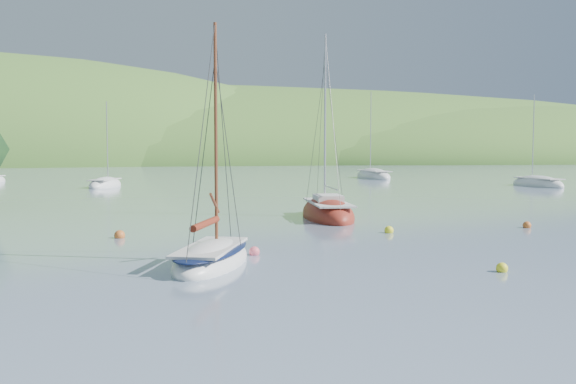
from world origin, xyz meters
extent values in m
plane|color=gray|center=(0.00, 0.00, 0.00)|extent=(700.00, 700.00, 0.00)
ellipsoid|color=#3C6B28|center=(0.00, 170.00, 0.00)|extent=(440.00, 110.00, 44.00)
ellipsoid|color=#3C6B28|center=(90.00, 160.00, 0.00)|extent=(240.00, 100.00, 34.00)
ellipsoid|color=white|center=(-4.70, 0.96, 0.10)|extent=(4.17, 6.39, 1.47)
cube|color=beige|center=(-4.74, 0.85, 0.63)|extent=(3.18, 4.95, 0.10)
cylinder|color=brown|center=(-4.44, 1.64, 4.59)|extent=(0.12, 0.12, 7.99)
ellipsoid|color=#0B1538|center=(-4.70, 0.96, 0.53)|extent=(4.11, 6.32, 0.25)
cylinder|color=maroon|center=(-4.95, 0.29, 1.54)|extent=(1.24, 2.78, 0.24)
ellipsoid|color=maroon|center=(3.28, 14.47, 0.16)|extent=(3.41, 8.14, 2.19)
cube|color=beige|center=(3.27, 14.31, 0.93)|extent=(2.56, 6.34, 0.10)
cylinder|color=#B4B4B9|center=(3.36, 15.41, 5.85)|extent=(0.12, 0.12, 9.92)
cube|color=beige|center=(3.27, 14.31, 1.17)|extent=(1.68, 2.34, 0.42)
cylinder|color=#B4B4B9|center=(3.20, 13.52, 1.84)|extent=(0.42, 3.80, 0.09)
ellipsoid|color=white|center=(-11.59, 47.34, 0.13)|extent=(4.20, 7.18, 1.85)
cube|color=beige|center=(-11.63, 47.21, 0.79)|extent=(3.20, 5.58, 0.10)
cylinder|color=#B4B4B9|center=(-11.36, 48.12, 4.82)|extent=(0.12, 0.12, 8.14)
ellipsoid|color=white|center=(21.80, 58.93, 0.17)|extent=(3.54, 8.91, 2.38)
cube|color=beige|center=(21.81, 58.75, 1.00)|extent=(2.65, 6.94, 0.10)
cylinder|color=#B4B4B9|center=(21.74, 59.98, 6.22)|extent=(0.12, 0.12, 10.51)
ellipsoid|color=white|center=(33.08, 39.12, 0.14)|extent=(3.36, 7.63, 2.02)
cube|color=beige|center=(33.09, 38.98, 0.86)|extent=(2.53, 5.94, 0.10)
cylinder|color=#B4B4B9|center=(32.98, 40.01, 5.25)|extent=(0.12, 0.12, 8.88)
sphere|color=yellow|center=(4.68, -2.37, 0.12)|extent=(0.39, 0.39, 0.39)
sphere|color=#EB5B6B|center=(-2.90, 2.66, 0.12)|extent=(0.42, 0.42, 0.42)
sphere|color=#C76123|center=(12.15, 7.99, 0.12)|extent=(0.43, 0.43, 0.43)
sphere|color=#C76123|center=(-8.22, 8.47, 0.12)|extent=(0.49, 0.49, 0.49)
sphere|color=yellow|center=(4.47, 7.59, 0.12)|extent=(0.44, 0.44, 0.44)
camera|label=1|loc=(-6.66, -21.58, 4.17)|focal=40.00mm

